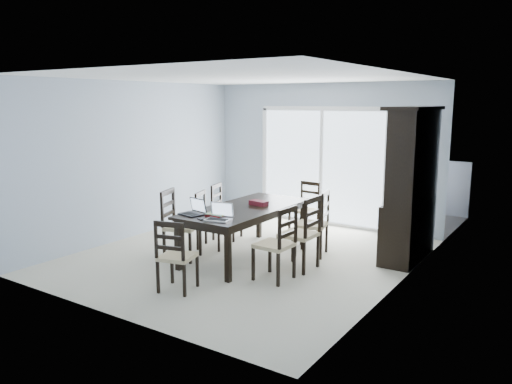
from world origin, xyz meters
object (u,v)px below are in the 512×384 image
chair_left_mid (207,214)px  chair_left_far (222,205)px  dining_table (246,212)px  chair_right_near (280,236)px  chair_end_far (307,202)px  laptop_silver (218,216)px  china_hutch (411,186)px  chair_left_near (175,217)px  chair_right_mid (305,225)px  chair_right_far (318,216)px  laptop_dark (191,211)px  cell_phone (200,219)px  hot_tub (311,185)px  chair_end_near (174,249)px  game_box (259,203)px

chair_left_mid → chair_left_far: size_ratio=0.97×
dining_table → chair_right_near: (0.94, -0.59, -0.08)m
chair_end_far → laptop_silver: size_ratio=2.85×
china_hutch → chair_left_near: bearing=-146.6°
china_hutch → chair_right_mid: 1.70m
chair_right_mid → chair_right_far: chair_right_mid is taller
laptop_dark → dining_table: bearing=79.5°
chair_right_near → cell_phone: size_ratio=9.54×
cell_phone → hot_tub: bearing=124.0°
chair_end_far → hot_tub: (-0.90, 1.88, -0.05)m
chair_left_near → cell_phone: (0.76, -0.35, 0.14)m
chair_left_mid → cell_phone: (0.73, -1.02, 0.21)m
chair_left_mid → chair_end_near: (0.87, -1.69, 0.01)m
china_hutch → chair_right_far: (-1.17, -0.60, -0.47)m
chair_left_near → chair_end_near: (0.90, -1.02, -0.07)m
chair_left_far → chair_right_mid: bearing=56.4°
chair_end_near → cell_phone: chair_end_near is taller
dining_table → chair_left_far: chair_left_far is taller
chair_left_far → chair_right_mid: size_ratio=0.90×
chair_left_far → game_box: chair_left_far is taller
dining_table → chair_right_far: bearing=37.1°
chair_right_far → chair_right_near: bearing=170.9°
game_box → hot_tub: (-0.86, 3.35, -0.29)m
chair_end_far → laptop_silver: 2.58m
china_hutch → chair_right_near: size_ratio=1.96×
chair_right_near → hot_tub: 4.49m
chair_left_near → chair_right_near: chair_left_near is taller
laptop_dark → hot_tub: 4.43m
chair_right_far → chair_end_near: 2.41m
chair_left_mid → chair_left_far: bearing=175.0°
china_hutch → chair_right_near: 2.19m
chair_left_mid → chair_right_far: size_ratio=0.91×
chair_left_near → chair_left_mid: (0.03, 0.68, -0.08)m
chair_left_far → chair_right_mid: (1.92, -0.67, 0.06)m
china_hutch → dining_table: bearing=-148.3°
chair_end_far → chair_right_mid: bearing=122.8°
cell_phone → game_box: size_ratio=0.43×
chair_left_near → chair_left_far: bearing=165.8°
chair_right_near → cell_phone: bearing=112.6°
chair_left_near → chair_right_near: size_ratio=1.04×
chair_left_near → game_box: bearing=113.7°
chair_end_near → chair_end_far: bearing=74.8°
laptop_dark → chair_right_near: bearing=21.8°
dining_table → laptop_silver: (0.17, -0.88, 0.13)m
china_hutch → cell_phone: bearing=-133.1°
laptop_dark → hot_tub: (-0.44, 4.39, -0.30)m
chair_end_far → hot_tub: chair_end_far is taller
chair_right_far → chair_end_near: size_ratio=1.09×
laptop_silver → china_hutch: bearing=36.4°
chair_left_far → cell_phone: (0.86, -1.59, 0.20)m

